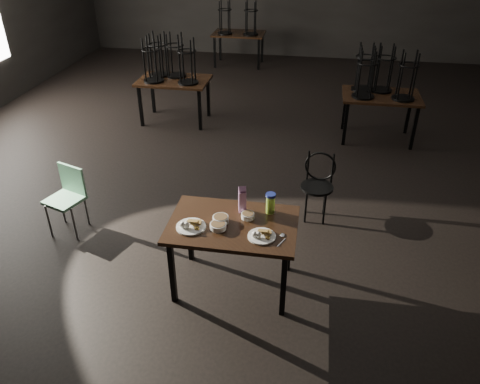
% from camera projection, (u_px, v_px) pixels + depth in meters
% --- Properties ---
extents(main_table, '(1.20, 0.80, 0.75)m').
position_uv_depth(main_table, '(233.00, 230.00, 4.39)').
color(main_table, black).
rests_on(main_table, ground).
extents(plate_left, '(0.27, 0.27, 0.09)m').
position_uv_depth(plate_left, '(191.00, 225.00, 4.27)').
color(plate_left, white).
rests_on(plate_left, main_table).
extents(plate_right, '(0.25, 0.25, 0.08)m').
position_uv_depth(plate_right, '(261.00, 235.00, 4.15)').
color(plate_right, white).
rests_on(plate_right, main_table).
extents(bowl_near, '(0.15, 0.15, 0.06)m').
position_uv_depth(bowl_near, '(221.00, 219.00, 4.35)').
color(bowl_near, white).
rests_on(bowl_near, main_table).
extents(bowl_far, '(0.13, 0.13, 0.05)m').
position_uv_depth(bowl_far, '(248.00, 215.00, 4.41)').
color(bowl_far, white).
rests_on(bowl_far, main_table).
extents(bowl_big, '(0.15, 0.15, 0.05)m').
position_uv_depth(bowl_big, '(218.00, 226.00, 4.26)').
color(bowl_big, white).
rests_on(bowl_big, main_table).
extents(juice_carton, '(0.08, 0.08, 0.28)m').
position_uv_depth(juice_carton, '(242.00, 200.00, 4.45)').
color(juice_carton, '#861870').
rests_on(juice_carton, main_table).
extents(water_bottle, '(0.10, 0.10, 0.21)m').
position_uv_depth(water_bottle, '(270.00, 203.00, 4.45)').
color(water_bottle, '#94C038').
rests_on(water_bottle, main_table).
extents(spoon, '(0.07, 0.21, 0.01)m').
position_uv_depth(spoon, '(282.00, 236.00, 4.17)').
color(spoon, silver).
rests_on(spoon, main_table).
extents(bentwood_chair, '(0.40, 0.39, 0.82)m').
position_uv_depth(bentwood_chair, '(318.00, 181.00, 5.54)').
color(bentwood_chair, black).
rests_on(bentwood_chair, ground).
extents(school_chair, '(0.47, 0.47, 0.79)m').
position_uv_depth(school_chair, '(68.00, 194.00, 5.32)').
color(school_chair, '#77BA91').
rests_on(school_chair, ground).
extents(bg_table_left, '(1.20, 0.80, 1.48)m').
position_uv_depth(bg_table_left, '(172.00, 76.00, 7.95)').
color(bg_table_left, black).
rests_on(bg_table_left, ground).
extents(bg_table_right, '(1.20, 0.80, 1.48)m').
position_uv_depth(bg_table_right, '(380.00, 91.00, 7.30)').
color(bg_table_right, black).
rests_on(bg_table_right, ground).
extents(bg_table_far, '(1.20, 0.80, 1.48)m').
position_uv_depth(bg_table_far, '(239.00, 33.00, 10.90)').
color(bg_table_far, black).
rests_on(bg_table_far, ground).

